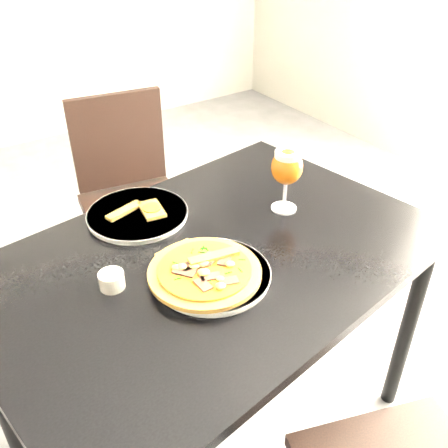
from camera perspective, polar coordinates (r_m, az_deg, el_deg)
dining_table at (r=1.37m, az=-1.22°, el=-6.32°), size 1.31×0.97×0.75m
chair_far at (r=2.13m, az=-10.60°, el=3.45°), size 0.46×0.46×0.87m
plate_main at (r=1.23m, az=-1.40°, el=-5.77°), size 0.34×0.34×0.02m
pizza at (r=1.21m, az=-2.17°, el=-5.37°), size 0.28×0.28×0.03m
plate_second at (r=1.47m, az=-9.84°, el=1.12°), size 0.38×0.38×0.02m
crust_scraps at (r=1.46m, az=-9.26°, el=1.62°), size 0.17×0.12×0.01m
loose_crust at (r=1.32m, az=-5.72°, el=-2.87°), size 0.11×0.04×0.01m
sauce_cup at (r=1.22m, az=-12.72°, el=-6.22°), size 0.06×0.06×0.04m
beer_glass at (r=1.43m, az=7.20°, el=6.43°), size 0.09×0.09×0.19m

